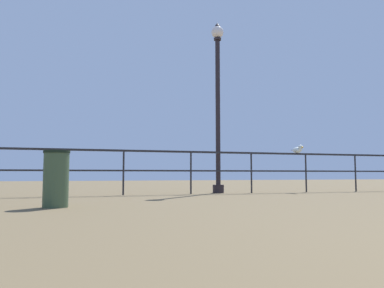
% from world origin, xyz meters
% --- Properties ---
extents(pier_railing, '(18.68, 0.05, 1.09)m').
position_xyz_m(pier_railing, '(0.00, 9.52, 0.79)').
color(pier_railing, '#232226').
rests_on(pier_railing, ground_plane).
extents(lamppost_center, '(0.34, 0.34, 4.67)m').
position_xyz_m(lamppost_center, '(-0.00, 9.78, 2.63)').
color(lamppost_center, black).
rests_on(lamppost_center, ground_plane).
extents(seagull_on_rail, '(0.23, 0.47, 0.22)m').
position_xyz_m(seagull_on_rail, '(2.28, 9.50, 1.19)').
color(seagull_on_rail, silver).
rests_on(seagull_on_rail, pier_railing).
extents(trash_bin, '(0.39, 0.39, 0.86)m').
position_xyz_m(trash_bin, '(-3.92, 6.51, 0.43)').
color(trash_bin, '#394E33').
rests_on(trash_bin, ground_plane).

